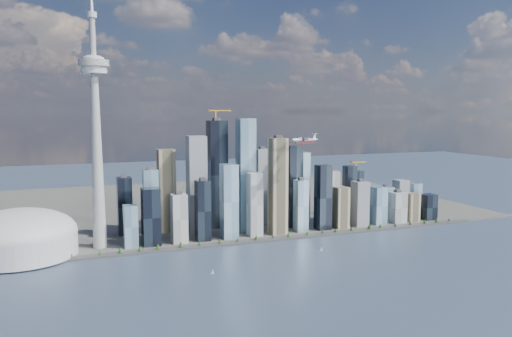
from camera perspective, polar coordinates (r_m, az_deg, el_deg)
name	(u,v)px	position (r m, az deg, el deg)	size (l,w,h in m)	color
ground	(311,280)	(811.51, 6.29, -12.59)	(4000.00, 4000.00, 0.00)	#303F55
seawall	(255,241)	(1030.09, -0.09, -8.28)	(1100.00, 22.00, 4.00)	#383838
land	(200,203)	(1450.12, -6.37, -4.00)	(1400.00, 900.00, 3.00)	#4C4C47
shoreline_trees	(255,238)	(1028.38, -0.09, -7.92)	(960.53, 7.20, 8.80)	#3F2D1E
skyscraper_cluster	(267,193)	(1113.36, 1.21, -2.87)	(736.00, 142.00, 268.50)	black
needle_tower	(96,127)	(993.92, -17.83, 4.52)	(56.00, 56.00, 550.50)	#ABACA6
dome_stadium	(20,236)	(1011.77, -25.41, -7.01)	(200.00, 200.00, 86.00)	#BEBEBE
airplane	(304,139)	(1013.16, 5.56, 3.34)	(63.89, 56.56, 15.57)	silver
sailboat_west	(213,272)	(839.10, -4.98, -11.70)	(6.81, 3.99, 9.65)	silver
sailboat_east	(321,249)	(973.81, 7.47, -9.15)	(6.74, 3.15, 9.34)	silver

